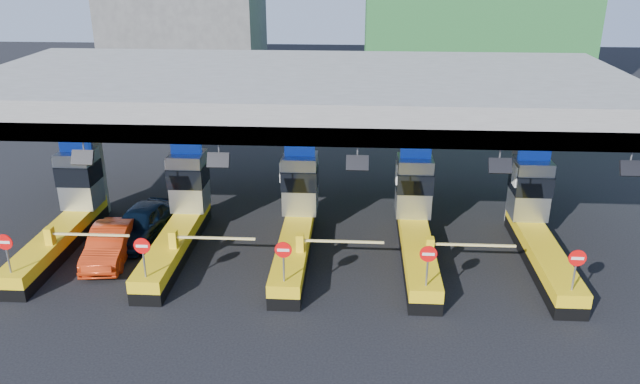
{
  "coord_description": "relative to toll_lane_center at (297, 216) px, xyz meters",
  "views": [
    {
      "loc": [
        2.47,
        -23.89,
        12.04
      ],
      "look_at": [
        0.99,
        0.0,
        2.61
      ],
      "focal_mm": 35.0,
      "sensor_mm": 36.0,
      "label": 1
    }
  ],
  "objects": [
    {
      "name": "toll_lane_far_left",
      "position": [
        -10.0,
        0.0,
        0.0
      ],
      "size": [
        4.43,
        8.0,
        4.16
      ],
      "color": "black",
      "rests_on": "ground"
    },
    {
      "name": "ground",
      "position": [
        -0.0,
        -0.28,
        -1.4
      ],
      "size": [
        120.0,
        120.0,
        0.0
      ],
      "primitive_type": "plane",
      "color": "black",
      "rests_on": "ground"
    },
    {
      "name": "toll_lane_far_right",
      "position": [
        10.0,
        0.0,
        0.0
      ],
      "size": [
        4.43,
        8.0,
        4.16
      ],
      "color": "black",
      "rests_on": "ground"
    },
    {
      "name": "toll_canopy",
      "position": [
        -0.0,
        2.59,
        4.74
      ],
      "size": [
        28.0,
        12.09,
        7.0
      ],
      "color": "slate",
      "rests_on": "ground"
    },
    {
      "name": "van",
      "position": [
        -6.9,
        0.22,
        -0.63
      ],
      "size": [
        2.4,
        4.69,
        1.53
      ],
      "primitive_type": "imported",
      "rotation": [
        0.0,
        0.0,
        -0.14
      ],
      "color": "black",
      "rests_on": "ground"
    },
    {
      "name": "toll_lane_left",
      "position": [
        -5.0,
        0.0,
        0.0
      ],
      "size": [
        4.43,
        8.0,
        4.16
      ],
      "color": "black",
      "rests_on": "ground"
    },
    {
      "name": "toll_lane_right",
      "position": [
        5.0,
        0.0,
        0.0
      ],
      "size": [
        4.43,
        8.0,
        4.16
      ],
      "color": "black",
      "rests_on": "ground"
    },
    {
      "name": "toll_lane_center",
      "position": [
        0.0,
        0.0,
        0.0
      ],
      "size": [
        4.43,
        8.0,
        4.16
      ],
      "color": "black",
      "rests_on": "ground"
    },
    {
      "name": "red_car",
      "position": [
        -7.55,
        -1.75,
        -0.7
      ],
      "size": [
        1.94,
        4.36,
        1.39
      ],
      "primitive_type": "imported",
      "rotation": [
        0.0,
        0.0,
        0.11
      ],
      "color": "#BB2E0E",
      "rests_on": "ground"
    }
  ]
}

